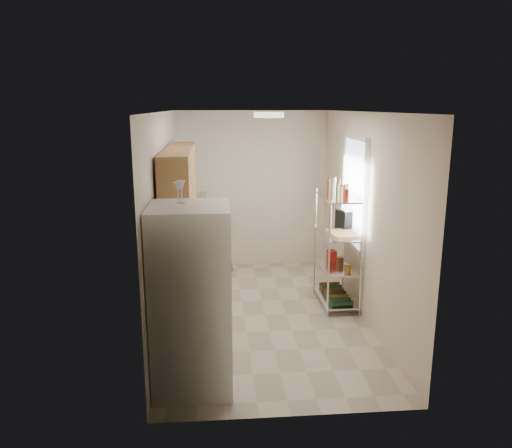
{
  "coord_description": "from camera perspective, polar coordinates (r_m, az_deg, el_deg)",
  "views": [
    {
      "loc": [
        -0.64,
        -6.05,
        2.67
      ],
      "look_at": [
        -0.1,
        0.25,
        1.17
      ],
      "focal_mm": 35.0,
      "sensor_mm": 36.0,
      "label": 1
    }
  ],
  "objects": [
    {
      "name": "espresso_machine",
      "position": [
        6.95,
        10.13,
        0.57
      ],
      "size": [
        0.23,
        0.29,
        0.29
      ],
      "primitive_type": "cube",
      "rotation": [
        0.0,
        0.0,
        0.31
      ],
      "color": "black",
      "rests_on": "bakers_rack"
    },
    {
      "name": "bakers_rack",
      "position": [
        6.73,
        9.37,
        -0.23
      ],
      "size": [
        0.45,
        0.9,
        1.73
      ],
      "color": "silver",
      "rests_on": "ground"
    },
    {
      "name": "frying_pan_small",
      "position": [
        7.14,
        -7.24,
        -0.92
      ],
      "size": [
        0.25,
        0.25,
        0.04
      ],
      "primitive_type": "cylinder",
      "rotation": [
        0.0,
        0.0,
        -0.15
      ],
      "color": "black",
      "rests_on": "counter_run"
    },
    {
      "name": "storage_bag",
      "position": [
        7.01,
        8.64,
        -3.61
      ],
      "size": [
        0.11,
        0.15,
        0.16
      ],
      "primitive_type": "cube",
      "rotation": [
        0.0,
        0.0,
        0.11
      ],
      "color": "#AB1D15",
      "rests_on": "bakers_rack"
    },
    {
      "name": "range_hood",
      "position": [
        7.07,
        -7.76,
        2.8
      ],
      "size": [
        0.5,
        0.6,
        0.12
      ],
      "primitive_type": "cube",
      "color": "#B7BABC",
      "rests_on": "room"
    },
    {
      "name": "wine_glass_a",
      "position": [
        4.66,
        -8.91,
        3.57
      ],
      "size": [
        0.07,
        0.07,
        0.19
      ],
      "primitive_type": null,
      "color": "silver",
      "rests_on": "refrigerator"
    },
    {
      "name": "cutting_board",
      "position": [
        6.68,
        10.02,
        -1.09
      ],
      "size": [
        0.41,
        0.5,
        0.03
      ],
      "primitive_type": "cube",
      "rotation": [
        0.0,
        0.0,
        0.12
      ],
      "color": "tan",
      "rests_on": "bakers_rack"
    },
    {
      "name": "frying_pan_large",
      "position": [
        7.1,
        -7.28,
        -0.99
      ],
      "size": [
        0.3,
        0.3,
        0.05
      ],
      "primitive_type": "cylinder",
      "rotation": [
        0.0,
        0.0,
        -0.05
      ],
      "color": "black",
      "rests_on": "counter_run"
    },
    {
      "name": "rice_cooker",
      "position": [
        6.35,
        -7.42,
        -1.97
      ],
      "size": [
        0.26,
        0.26,
        0.21
      ],
      "primitive_type": "cylinder",
      "color": "white",
      "rests_on": "counter_run"
    },
    {
      "name": "window",
      "position": [
        6.76,
        11.21,
        3.56
      ],
      "size": [
        0.06,
        1.0,
        1.46
      ],
      "primitive_type": "cube",
      "color": "white",
      "rests_on": "room"
    },
    {
      "name": "wine_glass_b",
      "position": [
        4.61,
        -8.5,
        3.64
      ],
      "size": [
        0.08,
        0.08,
        0.21
      ],
      "primitive_type": null,
      "color": "silver",
      "rests_on": "refrigerator"
    },
    {
      "name": "upper_cabinets",
      "position": [
        6.22,
        -8.73,
        5.26
      ],
      "size": [
        0.33,
        2.2,
        0.72
      ],
      "primitive_type": "cube",
      "color": "#B07E4B",
      "rests_on": "room"
    },
    {
      "name": "refrigerator",
      "position": [
        4.78,
        -7.39,
        -8.5
      ],
      "size": [
        0.74,
        0.74,
        1.79
      ],
      "primitive_type": "cube",
      "color": "silver",
      "rests_on": "ground"
    },
    {
      "name": "counter_run",
      "position": [
        6.86,
        -7.01,
        -5.61
      ],
      "size": [
        0.63,
        3.51,
        0.9
      ],
      "color": "#B07E4B",
      "rests_on": "ground"
    },
    {
      "name": "ceiling_dome",
      "position": [
        5.78,
        1.48,
        12.37
      ],
      "size": [
        0.34,
        0.34,
        0.05
      ],
      "primitive_type": "cylinder",
      "color": "white",
      "rests_on": "room"
    },
    {
      "name": "room",
      "position": [
        6.23,
        1.11,
        0.66
      ],
      "size": [
        2.52,
        4.42,
        2.62
      ],
      "color": "#BDB199",
      "rests_on": "ground"
    }
  ]
}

